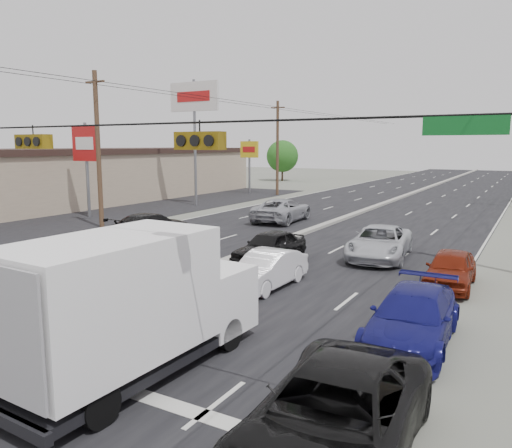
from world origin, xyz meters
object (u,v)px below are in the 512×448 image
object	(u,v)px
pole_sign_far	(249,154)
box_truck	(134,304)
utility_pole_left_c	(277,148)
tree_left_far	(282,156)
tan_sedan	(39,347)
queue_car_e	(450,269)
utility_pole_left_b	(98,149)
red_sedan	(156,284)
pole_sign_mid	(86,149)
pole_sign_billboard	(194,105)
queue_car_c	(380,243)
oncoming_near	(151,227)
queue_car_b	(266,270)
queue_car_a	(270,247)
queue_car_d	(413,318)
oncoming_far	(282,210)
black_suv	(334,418)

from	to	relation	value
pole_sign_far	box_truck	world-z (taller)	pole_sign_far
utility_pole_left_c	box_truck	world-z (taller)	utility_pole_left_c
tree_left_far	tan_sedan	bearing A→B (deg)	-68.09
tan_sedan	queue_car_e	world-z (taller)	tan_sedan
utility_pole_left_b	red_sedan	xyz separation A→B (m)	(13.90, -10.63, -4.35)
pole_sign_mid	tan_sedan	xyz separation A→B (m)	(19.53, -18.98, -4.38)
pole_sign_billboard	utility_pole_left_c	bearing A→B (deg)	80.54
utility_pole_left_b	queue_car_c	bearing A→B (deg)	0.39
red_sedan	tan_sedan	bearing A→B (deg)	-73.45
oncoming_near	pole_sign_far	bearing A→B (deg)	-70.06
pole_sign_far	box_truck	size ratio (longest dim) A/B	0.88
utility_pole_left_b	pole_sign_mid	xyz separation A→B (m)	(-4.50, 3.00, 0.01)
utility_pole_left_b	queue_car_e	xyz separation A→B (m)	(22.10, -3.34, -4.40)
queue_car_b	pole_sign_billboard	bearing A→B (deg)	134.18
queue_car_a	queue_car_b	xyz separation A→B (m)	(1.82, -3.63, -0.04)
utility_pole_left_c	queue_car_b	world-z (taller)	utility_pole_left_c
queue_car_b	tan_sedan	bearing A→B (deg)	-94.60
pole_sign_mid	pole_sign_billboard	bearing A→B (deg)	75.96
pole_sign_mid	oncoming_near	xyz separation A→B (m)	(10.30, -4.73, -4.33)
queue_car_d	oncoming_far	world-z (taller)	oncoming_far
black_suv	oncoming_far	size ratio (longest dim) A/B	0.96
queue_car_d	queue_car_e	xyz separation A→B (m)	(0.00, 6.34, -0.03)
tree_left_far	queue_car_c	bearing A→B (deg)	-58.15
utility_pole_left_b	utility_pole_left_c	xyz separation A→B (m)	(0.00, 25.00, 0.00)
red_sedan	queue_car_b	world-z (taller)	red_sedan
pole_sign_billboard	queue_car_e	bearing A→B (deg)	-34.14
black_suv	tree_left_far	bearing A→B (deg)	114.16
pole_sign_billboard	black_suv	distance (m)	38.22
utility_pole_left_c	queue_car_c	xyz separation A→B (m)	(18.38, -24.88, -4.34)
pole_sign_far	queue_car_e	distance (m)	38.37
red_sedan	queue_car_d	xyz separation A→B (m)	(8.20, 0.96, -0.02)
pole_sign_billboard	queue_car_c	distance (m)	25.43
red_sedan	black_suv	xyz separation A→B (m)	(8.20, -4.91, 0.02)
utility_pole_left_c	pole_sign_billboard	bearing A→B (deg)	-99.46
queue_car_a	oncoming_far	size ratio (longest dim) A/B	0.74
tan_sedan	queue_car_b	distance (m)	9.16
tan_sedan	queue_car_b	world-z (taller)	tan_sedan
queue_car_d	utility_pole_left_c	bearing A→B (deg)	120.67
red_sedan	queue_car_e	distance (m)	10.98
oncoming_far	queue_car_a	bearing A→B (deg)	110.32
pole_sign_mid	tree_left_far	xyz separation A→B (m)	(-5.00, 42.00, -1.40)
queue_car_b	utility_pole_left_b	bearing A→B (deg)	158.73
box_truck	queue_car_d	xyz separation A→B (m)	(5.20, 5.11, -1.01)
oncoming_near	oncoming_far	world-z (taller)	oncoming_far
box_truck	queue_car_c	xyz separation A→B (m)	(1.48, 14.91, -0.98)
utility_pole_left_c	oncoming_near	world-z (taller)	utility_pole_left_c
pole_sign_mid	tree_left_far	size ratio (longest dim) A/B	1.14
utility_pole_left_b	oncoming_far	distance (m)	12.99
queue_car_a	oncoming_near	world-z (taller)	oncoming_near
pole_sign_mid	box_truck	bearing A→B (deg)	-39.73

